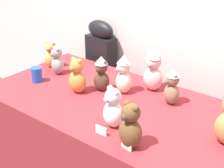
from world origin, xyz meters
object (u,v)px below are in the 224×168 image
Objects in this scene: display_table at (112,146)px; teddy_bear_snow at (113,109)px; teddy_bear_blush at (153,70)px; teddy_bear_ash at (57,61)px; teddy_bear_honey at (51,55)px; teddy_bear_mocha at (172,87)px; party_cup_blue at (37,75)px; teddy_bear_chestnut at (130,127)px; teddy_bear_ginger at (77,76)px; instrument_case at (101,77)px; teddy_bear_cream at (124,75)px; teddy_bear_cocoa at (101,74)px.

teddy_bear_snow reaches higher than display_table.
display_table is 0.61m from teddy_bear_blush.
teddy_bear_blush is 0.75m from teddy_bear_ash.
teddy_bear_honey reaches higher than display_table.
party_cup_blue is at bearing -128.16° from teddy_bear_mocha.
teddy_bear_chestnut is 1.02× the size of teddy_bear_ginger.
teddy_bear_ash is at bearing 85.30° from party_cup_blue.
instrument_case is at bearing 86.33° from party_cup_blue.
teddy_bear_snow is (0.75, -0.81, 0.31)m from instrument_case.
teddy_bear_ash reaches higher than party_cup_blue.
teddy_bear_cream reaches higher than teddy_bear_snow.
teddy_bear_chestnut reaches higher than teddy_bear_honey.
display_table is 6.81× the size of teddy_bear_cocoa.
teddy_bear_snow reaches higher than teddy_bear_ash.
teddy_bear_cream is (0.72, -0.01, 0.03)m from teddy_bear_honey.
teddy_bear_ash is (-0.58, -0.05, -0.03)m from teddy_bear_cream.
teddy_bear_blush is at bearing -172.62° from teddy_bear_mocha.
teddy_bear_blush is (-0.24, 0.63, 0.03)m from teddy_bear_chestnut.
teddy_bear_cocoa reaches higher than party_cup_blue.
teddy_bear_mocha is at bearing 12.46° from teddy_bear_cocoa.
teddy_bear_blush reaches higher than party_cup_blue.
instrument_case is at bearing 53.51° from teddy_bear_honey.
teddy_bear_mocha is (0.33, 0.06, -0.01)m from teddy_bear_cream.
teddy_bear_ginger is at bearing 9.52° from party_cup_blue.
teddy_bear_blush is (0.85, 0.15, 0.05)m from teddy_bear_honey.
teddy_bear_honey is 1.98× the size of party_cup_blue.
teddy_bear_blush is at bearing 38.85° from teddy_bear_ash.
teddy_bear_cocoa is at bearing -23.56° from teddy_bear_honey.
teddy_bear_honey is 0.99m from teddy_bear_snow.
instrument_case is 0.73m from teddy_bear_cocoa.
teddy_bear_honey is 1.05m from teddy_bear_mocha.
teddy_bear_chestnut is 1.01m from party_cup_blue.
instrument_case is at bearing 150.29° from teddy_bear_snow.
teddy_bear_blush is (0.13, 0.30, 0.51)m from display_table.
teddy_bear_snow reaches higher than teddy_bear_honey.
teddy_bear_blush is 0.52m from teddy_bear_ginger.
teddy_bear_ginger is at bearing -55.89° from instrument_case.
teddy_bear_cocoa is 0.49m from teddy_bear_mocha.
teddy_bear_honey is at bearing 174.67° from teddy_bear_snow.
instrument_case is 4.20× the size of teddy_bear_ginger.
teddy_bear_mocha is at bearing 29.63° from teddy_bear_ash.
teddy_bear_honey is 0.28m from party_cup_blue.
teddy_bear_cocoa is 0.16m from teddy_bear_ginger.
teddy_bear_snow is at bearing 0.40° from teddy_bear_ash.
display_table is 0.56m from teddy_bear_snow.
teddy_bear_cream reaches higher than party_cup_blue.
party_cup_blue is (-0.74, -0.40, -0.09)m from teddy_bear_blush.
teddy_bear_chestnut is 1.05× the size of teddy_bear_snow.
display_table is 0.52m from teddy_bear_cream.
teddy_bear_chestnut is 0.53m from teddy_bear_mocha.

